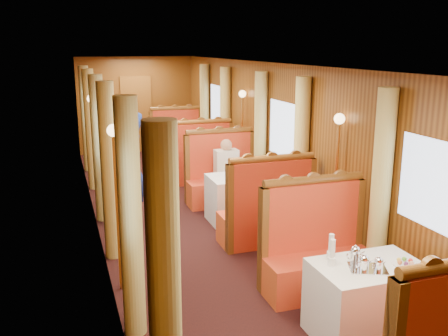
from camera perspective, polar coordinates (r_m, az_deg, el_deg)
name	(u,v)px	position (r m, az deg, el deg)	size (l,w,h in m)	color
floor	(197,226)	(7.96, -3.09, -6.59)	(3.00, 12.00, 0.01)	black
ceiling	(195,65)	(7.47, -3.34, 11.69)	(3.00, 12.00, 0.01)	silver
wall_far	(136,105)	(13.44, -10.00, 7.10)	(3.00, 2.50, 0.01)	brown
wall_left	(95,155)	(7.38, -14.52, 1.45)	(12.00, 2.50, 0.01)	brown
wall_right	(286,143)	(8.13, 7.05, 2.91)	(12.00, 2.50, 0.01)	brown
doorway_far	(137,115)	(13.44, -9.94, 6.03)	(0.80, 0.04, 2.00)	brown
table_near	(367,301)	(5.17, 16.08, -14.42)	(1.05, 0.72, 0.75)	white
banquette_near_aft	(317,256)	(5.92, 10.55, -9.83)	(1.30, 0.55, 1.34)	red
table_mid	(242,199)	(8.06, 2.03, -3.51)	(1.05, 0.72, 0.75)	white
banquette_mid_fwd	(266,216)	(7.15, 4.87, -5.43)	(1.30, 0.55, 1.34)	red
banquette_mid_aft	(222,180)	(8.96, -0.22, -1.38)	(1.30, 0.55, 1.34)	red
table_far	(188,155)	(11.30, -4.15, 1.52)	(1.05, 0.72, 0.75)	white
banquette_far_fwd	(200,162)	(10.33, -2.76, 0.65)	(1.30, 0.55, 1.34)	red
banquette_far_aft	(178,144)	(12.25, -5.33, 2.70)	(1.30, 0.55, 1.34)	red
tea_tray	(368,269)	(4.92, 16.10, -11.00)	(0.34, 0.26, 0.01)	silver
teapot_left	(364,265)	(4.84, 15.67, -10.67)	(0.15, 0.12, 0.13)	silver
teapot_right	(378,266)	(4.87, 17.23, -10.69)	(0.14, 0.10, 0.11)	silver
teapot_back	(355,256)	(5.00, 14.72, -9.76)	(0.16, 0.12, 0.13)	silver
fruit_plate	(405,263)	(5.11, 19.98, -10.18)	(0.24, 0.24, 0.05)	white
cup_inboard	(332,255)	(4.87, 12.26, -9.74)	(0.08, 0.08, 0.26)	white
cup_outboard	(331,250)	(5.00, 12.13, -9.11)	(0.08, 0.08, 0.26)	white
rose_vase_mid	(244,165)	(7.94, 2.27, 0.35)	(0.06, 0.06, 0.36)	silver
rose_vase_far	(186,131)	(11.18, -4.33, 4.28)	(0.06, 0.06, 0.36)	silver
window_left_near	(130,221)	(3.96, -10.73, -5.98)	(1.20, 0.90, 0.01)	#98ADCC
curtain_left_near_a	(165,298)	(3.38, -6.81, -14.53)	(0.22, 0.22, 2.35)	tan
curtain_left_near_b	(131,221)	(4.80, -10.62, -5.92)	(0.22, 0.22, 2.35)	tan
window_right_near	(441,188)	(5.22, 23.56, -2.08)	(1.20, 0.90, 0.01)	#98ADCC
curtain_right_near_b	(381,194)	(5.81, 17.45, -2.83)	(0.22, 0.22, 2.35)	tan
window_left_mid	(95,141)	(7.34, -14.50, 2.98)	(1.20, 0.90, 0.01)	#98ADCC
curtain_left_mid_a	(109,172)	(6.65, -12.96, -0.47)	(0.22, 0.22, 2.35)	tan
curtain_left_mid_b	(99,149)	(8.17, -14.06, 2.10)	(0.22, 0.22, 2.35)	tan
window_right_mid	(285,130)	(8.09, 7.00, 4.29)	(1.20, 0.90, 0.01)	#98ADCC
curtain_right_mid_a	(301,158)	(7.41, 8.77, 1.19)	(0.22, 0.22, 2.35)	tan
curtain_right_mid_b	(260,139)	(8.80, 4.16, 3.31)	(0.22, 0.22, 2.35)	tan
window_left_far	(82,111)	(10.80, -15.89, 6.25)	(1.20, 0.90, 0.01)	#98ADCC
curtain_left_far_a	(91,130)	(10.07, -14.96, 4.21)	(0.22, 0.22, 2.35)	tan
curtain_left_far_b	(86,119)	(11.61, -15.47, 5.41)	(0.22, 0.22, 2.35)	tan
window_right_far	(219,106)	(11.32, -0.61, 7.10)	(1.20, 0.90, 0.01)	#98ADCC
curtain_right_far_a	(225,123)	(10.59, 0.15, 5.14)	(0.22, 0.22, 2.35)	tan
curtain_right_far_b	(205,114)	(12.06, -2.22, 6.20)	(0.22, 0.22, 2.35)	tan
sconce_left_fore	(116,175)	(5.66, -12.29, -0.74)	(0.14, 0.14, 1.95)	#BF8C3F
sconce_right_fore	(337,157)	(6.55, 12.83, 1.21)	(0.14, 0.14, 1.95)	#BF8C3F
sconce_left_aft	(93,127)	(9.08, -14.76, 4.56)	(0.14, 0.14, 1.95)	#BF8C3F
sconce_right_aft	(242,120)	(9.66, 2.09, 5.54)	(0.14, 0.14, 1.95)	#BF8C3F
steward	(131,169)	(7.90, -10.60, -0.14)	(0.66, 0.43, 1.80)	navy
passenger	(227,166)	(8.64, 0.33, 0.22)	(0.40, 0.44, 0.76)	beige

